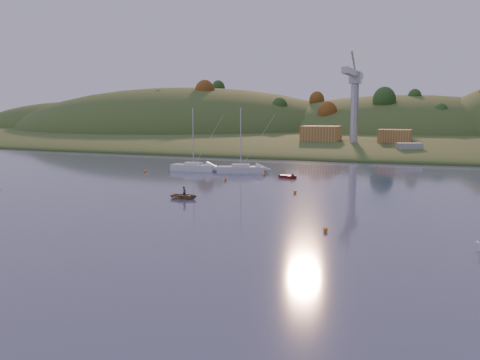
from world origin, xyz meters
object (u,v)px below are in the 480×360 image
(sailboat_near, at_px, (241,169))
(red_tender, at_px, (291,177))
(sailboat_far, at_px, (193,167))
(canoe, at_px, (184,196))

(sailboat_near, distance_m, red_tender, 12.14)
(sailboat_far, relative_size, red_tender, 3.31)
(canoe, xyz_separation_m, red_tender, (8.33, 26.09, -0.15))
(sailboat_far, bearing_deg, red_tender, -12.93)
(sailboat_far, distance_m, canoe, 33.11)
(canoe, bearing_deg, red_tender, -18.52)
(sailboat_near, relative_size, sailboat_far, 1.01)
(sailboat_near, bearing_deg, canoe, -102.40)
(sailboat_far, distance_m, red_tender, 21.73)
(sailboat_near, height_order, canoe, sailboat_near)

